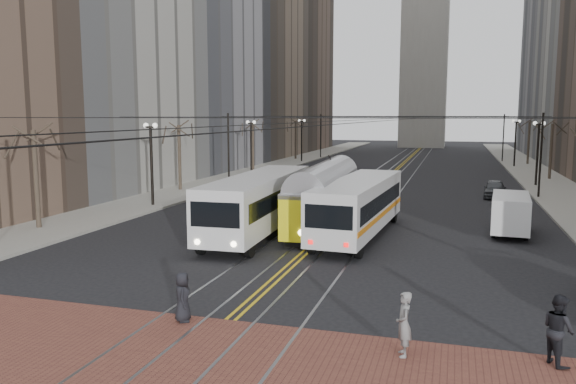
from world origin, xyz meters
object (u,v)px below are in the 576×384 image
Objects in this scene: sedan_grey at (495,189)px; pedestrian_c at (559,329)px; cargo_van at (510,215)px; pedestrian_b at (404,324)px; pedestrian_a at (183,297)px; streetcar at (325,202)px; rear_bus at (359,208)px; transit_bus at (259,205)px.

pedestrian_c reaches higher than sedan_grey.
cargo_van is 17.85m from pedestrian_b.
cargo_van is 16.75m from pedestrian_c.
pedestrian_c reaches higher than pedestrian_b.
pedestrian_a is 0.89× the size of pedestrian_b.
pedestrian_a is at bearing -118.84° from cargo_van.
pedestrian_b is at bearing -99.02° from cargo_van.
streetcar is at bearing 5.04° from pedestrian_c.
pedestrian_a is at bearing -99.08° from rear_bus.
transit_bus is 22.34m from sedan_grey.
streetcar reaches higher than pedestrian_c.
transit_bus reaches higher than pedestrian_a.
pedestrian_a is 10.67m from pedestrian_c.
streetcar reaches higher than cargo_van.
rear_bus is 15.90m from pedestrian_c.
pedestrian_b is (6.82, -0.63, 0.10)m from pedestrian_a.
rear_bus is at bearing 7.22° from transit_bus.
pedestrian_a is at bearing 63.65° from pedestrian_c.
pedestrian_c is (-0.27, -16.75, -0.13)m from cargo_van.
cargo_van is 14.43m from sedan_grey.
rear_bus is at bearing -156.26° from cargo_van.
pedestrian_c is at bearing -47.74° from transit_bus.
transit_bus is at bearing 17.86° from pedestrian_c.
pedestrian_b reaches higher than pedestrian_a.
streetcar is (3.00, 2.90, -0.14)m from transit_bus.
transit_bus is at bearing -160.31° from cargo_van.
sedan_grey is at bearing -27.06° from pedestrian_c.
pedestrian_a is at bearing -105.83° from sedan_grey.
pedestrian_a is (-0.88, -16.05, -0.66)m from streetcar.
transit_bus reaches higher than streetcar.
pedestrian_a is at bearing -107.89° from pedestrian_b.
pedestrian_b is 0.95× the size of pedestrian_c.
pedestrian_c is (9.79, -16.05, -0.52)m from streetcar.
rear_bus is 6.27× the size of pedestrian_c.
transit_bus is 3.16× the size of sedan_grey.
pedestrian_c is at bearing -114.18° from pedestrian_a.
cargo_van is 1.20× the size of sedan_grey.
rear_bus is 8.24m from cargo_van.
rear_bus is (2.30, -2.04, 0.06)m from streetcar.
sedan_grey is 2.58× the size of pedestrian_a.
transit_bus is at bearing -15.01° from pedestrian_a.
pedestrian_a is (-3.18, -14.01, -0.72)m from rear_bus.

